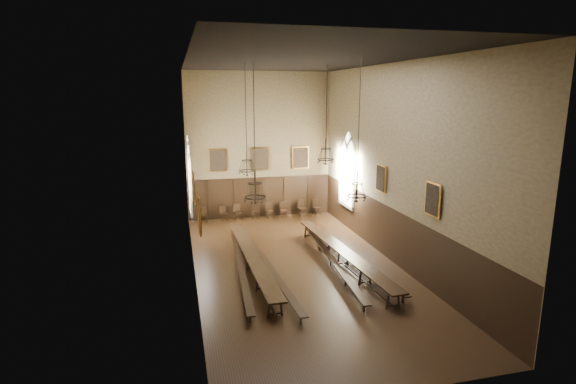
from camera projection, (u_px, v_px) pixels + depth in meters
name	position (u px, v px, depth m)	size (l,w,h in m)	color
floor	(297.00, 268.00, 20.16)	(9.00, 18.00, 0.02)	black
ceiling	(298.00, 59.00, 18.24)	(9.00, 18.00, 0.02)	black
wall_back	(260.00, 146.00, 27.75)	(9.00, 0.02, 9.00)	#897954
wall_front	(397.00, 228.00, 10.66)	(9.00, 0.02, 9.00)	#897954
wall_left	(190.00, 173.00, 18.14)	(0.02, 18.00, 9.00)	#897954
wall_right	(394.00, 165.00, 20.27)	(0.02, 18.00, 9.00)	#897954
wainscot_panelling	(298.00, 241.00, 19.90)	(9.00, 18.00, 2.50)	black
table_left	(252.00, 262.00, 19.77)	(0.82, 9.74, 0.76)	black
table_right	(343.00, 258.00, 20.33)	(1.29, 9.78, 0.76)	black
bench_left_outer	(240.00, 266.00, 19.57)	(0.95, 9.76, 0.44)	black
bench_left_inner	(267.00, 266.00, 19.54)	(0.80, 10.22, 0.46)	black
bench_right_inner	(331.00, 260.00, 20.29)	(0.95, 9.66, 0.43)	black
bench_right_outer	(353.00, 258.00, 20.64)	(0.88, 9.19, 0.41)	black
chair_0	(204.00, 217.00, 27.29)	(0.48, 0.48, 0.99)	black
chair_1	(224.00, 216.00, 27.68)	(0.49, 0.49, 0.91)	black
chair_2	(238.00, 215.00, 27.80)	(0.54, 0.54, 1.01)	black
chair_3	(256.00, 214.00, 28.08)	(0.52, 0.52, 0.94)	black
chair_4	(269.00, 213.00, 28.24)	(0.44, 0.44, 0.94)	black
chair_5	(283.00, 212.00, 28.51)	(0.43, 0.43, 0.97)	black
chair_6	(302.00, 211.00, 28.79)	(0.55, 0.55, 1.01)	black
chair_7	(316.00, 210.00, 29.06)	(0.54, 0.54, 0.95)	black
chandelier_back_left	(247.00, 163.00, 20.84)	(0.76, 0.76, 5.00)	black
chandelier_back_right	(326.00, 153.00, 21.71)	(0.81, 0.81, 4.62)	black
chandelier_front_left	(255.00, 188.00, 16.75)	(0.82, 0.82, 5.30)	black
chandelier_front_right	(357.00, 185.00, 17.41)	(0.75, 0.75, 5.39)	black
portrait_back_0	(218.00, 160.00, 27.18)	(1.10, 0.12, 1.40)	gold
portrait_back_1	(260.00, 159.00, 27.79)	(1.10, 0.12, 1.40)	gold
portrait_back_2	(301.00, 158.00, 28.41)	(1.10, 0.12, 1.40)	gold
portrait_left_0	(194.00, 188.00, 19.29)	(0.12, 1.00, 1.30)	gold
portrait_left_1	(199.00, 214.00, 15.02)	(0.12, 1.00, 1.30)	gold
portrait_right_0	(381.00, 178.00, 21.36)	(0.12, 1.00, 1.30)	gold
portrait_right_1	(433.00, 199.00, 17.09)	(0.12, 1.00, 1.30)	gold
window_right	(347.00, 170.00, 25.70)	(0.20, 2.20, 4.60)	white
window_left	(189.00, 176.00, 23.60)	(0.20, 2.20, 4.60)	white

